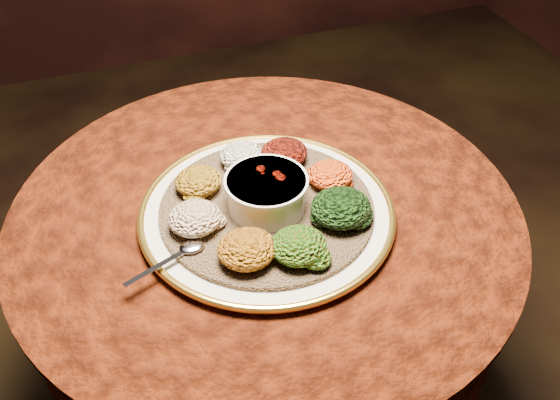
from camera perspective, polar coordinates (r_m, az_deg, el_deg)
name	(u,v)px	position (r m, az deg, el deg)	size (l,w,h in m)	color
table	(267,271)	(1.30, -1.23, -6.55)	(0.96, 0.96, 0.73)	black
platter	(267,212)	(1.14, -1.21, -1.14)	(0.56, 0.56, 0.02)	beige
injera	(267,208)	(1.13, -1.22, -0.74)	(0.39, 0.39, 0.01)	olive
stew_bowl	(266,191)	(1.11, -1.25, 0.84)	(0.15, 0.15, 0.06)	silver
spoon	(186,250)	(1.05, -8.55, -4.53)	(0.15, 0.07, 0.01)	silver
portion_ayib	(241,155)	(1.22, -3.55, 4.10)	(0.09, 0.08, 0.04)	silver
portion_kitfo	(284,153)	(1.22, 0.39, 4.34)	(0.09, 0.09, 0.04)	black
portion_tikil	(330,175)	(1.17, 4.64, 2.30)	(0.09, 0.08, 0.04)	#C18310
portion_gomen	(341,208)	(1.09, 5.59, -0.71)	(0.11, 0.10, 0.05)	black
portion_mixveg	(298,246)	(1.03, 1.70, -4.20)	(0.09, 0.09, 0.05)	#AB3B0B
portion_kik	(247,249)	(1.02, -3.05, -4.49)	(0.10, 0.09, 0.05)	#A45F0E
portion_timatim	(195,218)	(1.08, -7.78, -1.66)	(0.09, 0.09, 0.04)	maroon
portion_shiro	(198,181)	(1.16, -7.48, 1.72)	(0.09, 0.08, 0.04)	#A37413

